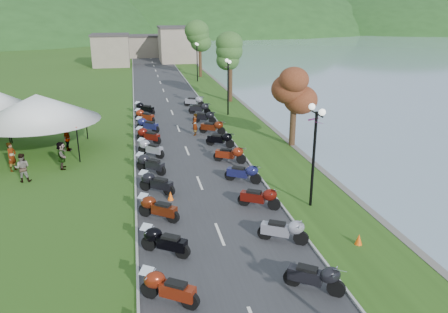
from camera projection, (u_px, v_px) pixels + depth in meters
road at (172, 112)px, 41.28m from camera, size 7.00×120.00×0.02m
hills_backdrop at (140, 31)px, 189.81m from camera, size 360.00×120.00×76.00m
far_building at (140, 47)px, 81.88m from camera, size 18.00×16.00×5.00m
moto_row_left at (161, 224)px, 18.71m from camera, size 2.60×49.01×1.10m
moto_row_right at (236, 163)px, 26.12m from camera, size 2.60×39.92×1.10m
vendor_tent_main at (40, 124)px, 29.31m from camera, size 5.34×5.34×4.00m
tree_lakeside at (294, 101)px, 30.38m from camera, size 2.30×2.30×6.39m
pedestrian_a at (14, 171)px, 26.49m from camera, size 0.71×0.79×1.78m
pedestrian_b at (24, 181)px, 24.84m from camera, size 0.83×0.47×1.68m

